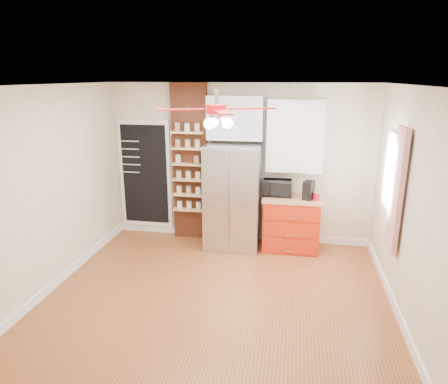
% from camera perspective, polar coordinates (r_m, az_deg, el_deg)
% --- Properties ---
extents(floor, '(4.50, 4.50, 0.00)m').
position_cam_1_polar(floor, '(5.50, -0.93, -14.38)').
color(floor, '#965426').
rests_on(floor, ground).
extents(ceiling, '(4.50, 4.50, 0.00)m').
position_cam_1_polar(ceiling, '(4.73, -1.09, 15.04)').
color(ceiling, white).
rests_on(ceiling, wall_back).
extents(wall_back, '(4.50, 0.02, 2.70)m').
position_cam_1_polar(wall_back, '(6.86, 2.22, 4.03)').
color(wall_back, beige).
rests_on(wall_back, floor).
extents(wall_front, '(4.50, 0.02, 2.70)m').
position_cam_1_polar(wall_front, '(3.15, -8.16, -11.35)').
color(wall_front, beige).
rests_on(wall_front, floor).
extents(wall_left, '(0.02, 4.00, 2.70)m').
position_cam_1_polar(wall_left, '(5.80, -23.38, 0.41)').
color(wall_left, beige).
rests_on(wall_left, floor).
extents(wall_right, '(0.02, 4.00, 2.70)m').
position_cam_1_polar(wall_right, '(5.04, 24.99, -2.04)').
color(wall_right, beige).
rests_on(wall_right, floor).
extents(chalkboard, '(0.95, 0.05, 1.95)m').
position_cam_1_polar(chalkboard, '(7.30, -11.18, 2.47)').
color(chalkboard, white).
rests_on(chalkboard, wall_back).
extents(brick_pillar, '(0.60, 0.16, 2.70)m').
position_cam_1_polar(brick_pillar, '(6.95, -4.85, 4.14)').
color(brick_pillar, brown).
rests_on(brick_pillar, floor).
extents(fridge, '(0.90, 0.70, 1.75)m').
position_cam_1_polar(fridge, '(6.63, 1.30, -0.64)').
color(fridge, silver).
rests_on(fridge, floor).
extents(upper_glass_cabinet, '(0.90, 0.35, 0.70)m').
position_cam_1_polar(upper_glass_cabinet, '(6.57, 1.64, 10.56)').
color(upper_glass_cabinet, white).
rests_on(upper_glass_cabinet, wall_back).
extents(red_cabinet, '(0.94, 0.64, 0.90)m').
position_cam_1_polar(red_cabinet, '(6.74, 9.54, -4.37)').
color(red_cabinet, red).
rests_on(red_cabinet, floor).
extents(upper_shelf_unit, '(0.90, 0.30, 1.15)m').
position_cam_1_polar(upper_shelf_unit, '(6.56, 10.15, 7.88)').
color(upper_shelf_unit, white).
rests_on(upper_shelf_unit, wall_back).
extents(window, '(0.04, 0.75, 1.05)m').
position_cam_1_polar(window, '(5.83, 22.91, 2.57)').
color(window, white).
rests_on(window, wall_right).
extents(curtain, '(0.06, 0.40, 1.55)m').
position_cam_1_polar(curtain, '(5.32, 23.49, 0.17)').
color(curtain, '#AD171C').
rests_on(curtain, wall_right).
extents(ceiling_fan, '(1.40, 1.40, 0.44)m').
position_cam_1_polar(ceiling_fan, '(4.74, -1.07, 11.70)').
color(ceiling_fan, silver).
rests_on(ceiling_fan, ceiling).
extents(toaster_oven, '(0.47, 0.32, 0.26)m').
position_cam_1_polar(toaster_oven, '(6.62, 7.60, 0.59)').
color(toaster_oven, black).
rests_on(toaster_oven, red_cabinet).
extents(coffee_maker, '(0.21, 0.25, 0.30)m').
position_cam_1_polar(coffee_maker, '(6.49, 11.98, 0.25)').
color(coffee_maker, black).
rests_on(coffee_maker, red_cabinet).
extents(canister_left, '(0.12, 0.12, 0.13)m').
position_cam_1_polar(canister_left, '(6.47, 13.01, -0.67)').
color(canister_left, '#B60A1D').
rests_on(canister_left, red_cabinet).
extents(canister_right, '(0.11, 0.11, 0.13)m').
position_cam_1_polar(canister_right, '(6.59, 12.96, -0.32)').
color(canister_right, '#A70910').
rests_on(canister_right, red_cabinet).
extents(pantry_jar_oats, '(0.10, 0.10, 0.14)m').
position_cam_1_polar(pantry_jar_oats, '(6.86, -6.56, 4.71)').
color(pantry_jar_oats, beige).
rests_on(pantry_jar_oats, brick_pillar).
extents(pantry_jar_beans, '(0.12, 0.12, 0.13)m').
position_cam_1_polar(pantry_jar_beans, '(6.75, -3.94, 4.54)').
color(pantry_jar_beans, olive).
rests_on(pantry_jar_beans, brick_pillar).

